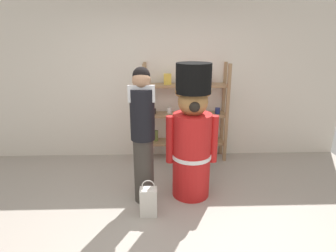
{
  "coord_description": "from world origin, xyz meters",
  "views": [
    {
      "loc": [
        0.01,
        -2.64,
        2.08
      ],
      "look_at": [
        0.12,
        0.71,
        1.0
      ],
      "focal_mm": 30.31,
      "sensor_mm": 36.0,
      "label": 1
    }
  ],
  "objects_px": {
    "teddy_bear_guard": "(192,136)",
    "person_shopper": "(143,133)",
    "shopping_bag": "(149,202)",
    "merchandise_shelf": "(186,113)"
  },
  "relations": [
    {
      "from": "teddy_bear_guard",
      "to": "person_shopper",
      "type": "relative_size",
      "value": 1.02
    },
    {
      "from": "teddy_bear_guard",
      "to": "shopping_bag",
      "type": "distance_m",
      "value": 0.97
    },
    {
      "from": "person_shopper",
      "to": "shopping_bag",
      "type": "height_order",
      "value": "person_shopper"
    },
    {
      "from": "person_shopper",
      "to": "shopping_bag",
      "type": "bearing_deg",
      "value": -79.1
    },
    {
      "from": "shopping_bag",
      "to": "teddy_bear_guard",
      "type": "bearing_deg",
      "value": 39.28
    },
    {
      "from": "teddy_bear_guard",
      "to": "shopping_bag",
      "type": "xyz_separation_m",
      "value": [
        -0.56,
        -0.46,
        -0.66
      ]
    },
    {
      "from": "merchandise_shelf",
      "to": "shopping_bag",
      "type": "height_order",
      "value": "merchandise_shelf"
    },
    {
      "from": "merchandise_shelf",
      "to": "person_shopper",
      "type": "bearing_deg",
      "value": -116.12
    },
    {
      "from": "person_shopper",
      "to": "teddy_bear_guard",
      "type": "bearing_deg",
      "value": 10.87
    },
    {
      "from": "teddy_bear_guard",
      "to": "person_shopper",
      "type": "xyz_separation_m",
      "value": [
        -0.62,
        -0.12,
        0.09
      ]
    }
  ]
}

